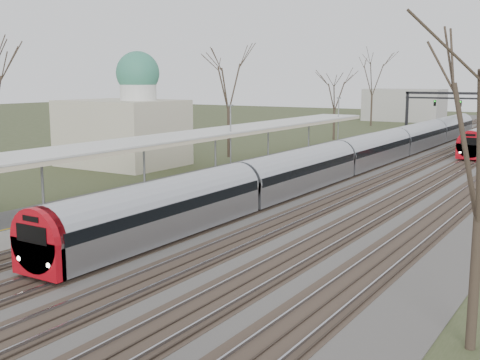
% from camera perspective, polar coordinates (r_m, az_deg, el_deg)
% --- Properties ---
extents(track_bed, '(24.00, 160.00, 0.22)m').
position_cam_1_polar(track_bed, '(60.34, 16.57, 1.72)').
color(track_bed, '#474442').
rests_on(track_bed, ground).
extents(platform, '(3.50, 69.00, 1.00)m').
position_cam_1_polar(platform, '(47.98, 0.03, 0.70)').
color(platform, '#9E9B93').
rests_on(platform, ground).
extents(canopy, '(4.10, 50.00, 3.11)m').
position_cam_1_polar(canopy, '(43.82, -3.11, 4.36)').
color(canopy, slate).
rests_on(canopy, platform).
extents(dome_building, '(10.00, 8.00, 10.30)m').
position_cam_1_polar(dome_building, '(55.69, -10.86, 5.10)').
color(dome_building, beige).
rests_on(dome_building, ground).
extents(tree_west_far, '(5.50, 5.50, 11.33)m').
position_cam_1_polar(tree_west_far, '(60.53, -1.10, 9.69)').
color(tree_west_far, '#2D231C').
rests_on(tree_west_far, ground).
extents(train_near, '(2.62, 75.21, 3.05)m').
position_cam_1_polar(train_near, '(55.65, 12.33, 2.73)').
color(train_near, '#9C9FA6').
rests_on(train_near, ground).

